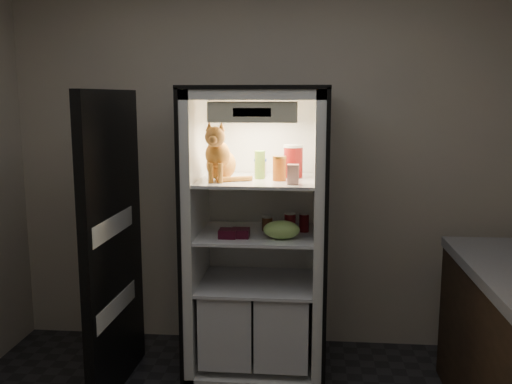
% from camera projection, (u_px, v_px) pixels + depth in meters
% --- Properties ---
extents(room_shell, '(3.60, 3.60, 3.60)m').
position_uv_depth(room_shell, '(227.00, 145.00, 2.28)').
color(room_shell, white).
rests_on(room_shell, floor).
extents(refrigerator, '(0.90, 0.72, 1.88)m').
position_uv_depth(refrigerator, '(257.00, 252.00, 3.77)').
color(refrigerator, white).
rests_on(refrigerator, floor).
extents(fridge_door, '(0.08, 0.87, 1.85)m').
position_uv_depth(fridge_door, '(113.00, 245.00, 3.47)').
color(fridge_door, black).
rests_on(fridge_door, floor).
extents(tabby_cat, '(0.31, 0.36, 0.37)m').
position_uv_depth(tabby_cat, '(220.00, 158.00, 3.54)').
color(tabby_cat, '#C36919').
rests_on(tabby_cat, refrigerator).
extents(parmesan_shaker, '(0.07, 0.07, 0.18)m').
position_uv_depth(parmesan_shaker, '(260.00, 165.00, 3.63)').
color(parmesan_shaker, green).
rests_on(parmesan_shaker, refrigerator).
extents(mayo_tub, '(0.08, 0.08, 0.12)m').
position_uv_depth(mayo_tub, '(260.00, 168.00, 3.74)').
color(mayo_tub, white).
rests_on(mayo_tub, refrigerator).
extents(salsa_jar, '(0.09, 0.09, 0.15)m').
position_uv_depth(salsa_jar, '(279.00, 168.00, 3.55)').
color(salsa_jar, maroon).
rests_on(salsa_jar, refrigerator).
extents(pepper_jar, '(0.13, 0.13, 0.21)m').
position_uv_depth(pepper_jar, '(293.00, 161.00, 3.68)').
color(pepper_jar, maroon).
rests_on(pepper_jar, refrigerator).
extents(cream_carton, '(0.07, 0.07, 0.12)m').
position_uv_depth(cream_carton, '(293.00, 174.00, 3.41)').
color(cream_carton, white).
rests_on(cream_carton, refrigerator).
extents(soda_can_a, '(0.06, 0.06, 0.12)m').
position_uv_depth(soda_can_a, '(290.00, 221.00, 3.75)').
color(soda_can_a, black).
rests_on(soda_can_a, refrigerator).
extents(soda_can_b, '(0.07, 0.07, 0.12)m').
position_uv_depth(soda_can_b, '(304.00, 223.00, 3.70)').
color(soda_can_b, black).
rests_on(soda_can_b, refrigerator).
extents(soda_can_c, '(0.07, 0.07, 0.14)m').
position_uv_depth(soda_can_c, '(290.00, 224.00, 3.63)').
color(soda_can_c, black).
rests_on(soda_can_c, refrigerator).
extents(condiment_jar, '(0.07, 0.07, 0.10)m').
position_uv_depth(condiment_jar, '(267.00, 223.00, 3.73)').
color(condiment_jar, '#532E17').
rests_on(condiment_jar, refrigerator).
extents(grape_bag, '(0.23, 0.17, 0.11)m').
position_uv_depth(grape_bag, '(282.00, 230.00, 3.52)').
color(grape_bag, '#90B655').
rests_on(grape_bag, refrigerator).
extents(berry_box_left, '(0.11, 0.11, 0.05)m').
position_uv_depth(berry_box_left, '(228.00, 233.00, 3.55)').
color(berry_box_left, '#460B1E').
rests_on(berry_box_left, refrigerator).
extents(berry_box_right, '(0.11, 0.11, 0.05)m').
position_uv_depth(berry_box_right, '(241.00, 233.00, 3.56)').
color(berry_box_right, '#460B1E').
rests_on(berry_box_right, refrigerator).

